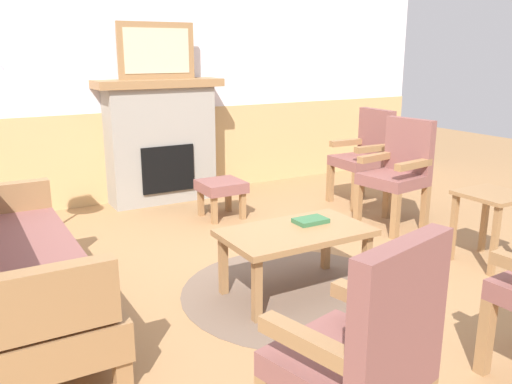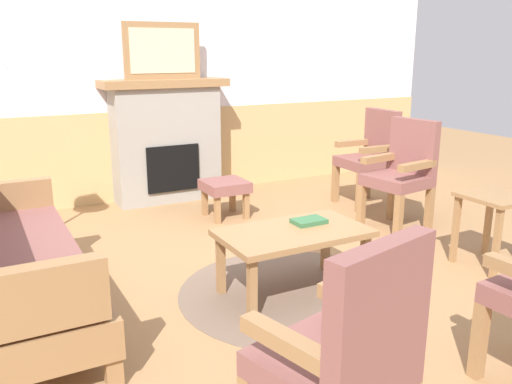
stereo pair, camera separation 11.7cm
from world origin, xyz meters
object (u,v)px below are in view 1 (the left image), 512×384
at_px(armchair_by_window_left, 366,152).
at_px(side_table, 492,208).
at_px(framed_picture, 157,51).
at_px(armchair_front_left, 364,351).
at_px(fireplace, 161,140).
at_px(book_on_table, 311,221).
at_px(armchair_near_fireplace, 399,169).
at_px(couch, 14,266).
at_px(footstool, 221,189).
at_px(coffee_table, 296,238).

bearing_deg(armchair_by_window_left, side_table, -99.86).
distance_m(framed_picture, armchair_front_left, 4.24).
relative_size(fireplace, armchair_by_window_left, 1.33).
xyz_separation_m(framed_picture, book_on_table, (0.12, -2.52, -1.10)).
distance_m(armchair_near_fireplace, side_table, 1.00).
bearing_deg(framed_picture, book_on_table, -87.23).
bearing_deg(couch, armchair_by_window_left, 17.01).
bearing_deg(book_on_table, footstool, 84.78).
distance_m(armchair_near_fireplace, armchair_front_left, 3.13).
bearing_deg(armchair_near_fireplace, couch, -174.38).
relative_size(couch, armchair_by_window_left, 1.84).
xyz_separation_m(fireplace, armchair_front_left, (-0.74, -4.05, -0.11)).
bearing_deg(armchair_front_left, side_table, 27.20).
bearing_deg(coffee_table, fireplace, 89.02).
xyz_separation_m(fireplace, armchair_near_fireplace, (1.53, -1.90, -0.11)).
bearing_deg(armchair_by_window_left, fireplace, 147.68).
bearing_deg(armchair_near_fireplace, armchair_by_window_left, 70.15).
xyz_separation_m(armchair_by_window_left, side_table, (-0.30, -1.75, -0.10)).
distance_m(framed_picture, couch, 3.02).
bearing_deg(book_on_table, fireplace, 92.77).
height_order(framed_picture, side_table, framed_picture).
bearing_deg(book_on_table, armchair_front_left, -119.54).
xyz_separation_m(coffee_table, book_on_table, (0.17, 0.07, 0.07)).
height_order(couch, armchair_front_left, same).
xyz_separation_m(coffee_table, footstool, (0.32, 1.73, -0.10)).
bearing_deg(framed_picture, armchair_by_window_left, -32.32).
xyz_separation_m(framed_picture, armchair_front_left, (-0.74, -4.05, -1.02)).
bearing_deg(framed_picture, armchair_front_left, -100.39).
height_order(book_on_table, armchair_by_window_left, armchair_by_window_left).
height_order(footstool, armchair_near_fireplace, armchair_near_fireplace).
height_order(couch, book_on_table, couch).
distance_m(footstool, armchair_front_left, 3.36).
bearing_deg(framed_picture, couch, -127.41).
distance_m(book_on_table, footstool, 1.68).
bearing_deg(side_table, armchair_near_fireplace, 88.17).
distance_m(fireplace, footstool, 0.97).
relative_size(footstool, armchair_front_left, 0.41).
distance_m(couch, coffee_table, 1.69).
distance_m(fireplace, side_table, 3.27).
relative_size(book_on_table, armchair_front_left, 0.22).
bearing_deg(footstool, side_table, -58.87).
height_order(framed_picture, footstool, framed_picture).
relative_size(framed_picture, footstool, 2.00).
height_order(framed_picture, armchair_near_fireplace, framed_picture).
distance_m(framed_picture, coffee_table, 2.85).
height_order(couch, side_table, couch).
bearing_deg(framed_picture, armchair_near_fireplace, -51.02).
relative_size(framed_picture, book_on_table, 3.64).
bearing_deg(side_table, footstool, 121.13).
xyz_separation_m(framed_picture, armchair_near_fireplace, (1.53, -1.90, -1.02)).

